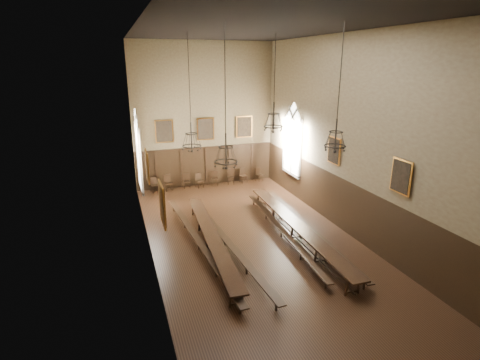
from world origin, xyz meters
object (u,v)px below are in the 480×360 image
bench_right_outer (307,229)px  chandelier_back_left (192,139)px  chair_2 (187,184)px  chair_3 (200,183)px  chair_4 (215,181)px  chair_5 (231,179)px  chandelier_front_left (226,152)px  chair_6 (243,178)px  table_left (212,242)px  bench_right_inner (281,232)px  chair_0 (154,187)px  chandelier_front_right (336,137)px  bench_left_outer (198,243)px  chandelier_back_right (273,121)px  chair_1 (168,186)px  bench_left_inner (224,241)px  chair_7 (259,177)px  table_right (296,231)px

bench_right_outer → chandelier_back_left: chandelier_back_left is taller
chair_2 → chair_3: chair_3 is taller
chair_4 → chair_5: (1.10, -0.04, 0.01)m
chandelier_front_left → chair_6: bearing=67.8°
chair_2 → chandelier_front_left: bearing=-87.4°
table_left → chair_3: size_ratio=9.56×
bench_right_inner → chair_6: 8.45m
chandelier_back_left → chandelier_front_left: same height
chair_4 → chair_0: bearing=-162.9°
bench_right_inner → chandelier_front_right: 5.87m
bench_left_outer → bench_right_inner: (3.89, -0.07, -0.03)m
chandelier_front_left → chandelier_front_right: (3.87, -0.49, 0.35)m
chandelier_back_right → chandelier_front_right: bearing=-90.5°
bench_right_inner → chair_6: size_ratio=9.63×
bench_right_inner → chair_1: (-3.93, 8.33, 0.04)m
bench_left_outer → bench_left_inner: bearing=-6.5°
chair_0 → chair_1: (0.87, -0.01, 0.02)m
table_left → chandelier_front_left: bearing=-91.3°
bench_right_outer → chair_3: (-3.22, 8.42, -0.00)m
table_left → bench_right_inner: 3.35m
bench_right_outer → chair_0: size_ratio=10.65×
chandelier_back_left → chandelier_back_right: (3.99, -0.36, 0.71)m
bench_left_outer → chandelier_back_left: 4.85m
bench_left_outer → chandelier_front_right: size_ratio=2.42×
chair_1 → chandelier_back_right: (4.45, -5.94, 4.72)m
bench_right_outer → chair_6: chair_6 is taller
bench_right_inner → chandelier_back_left: bearing=141.5°
chair_7 → chandelier_front_right: bearing=-118.2°
chandelier_front_left → bench_right_inner: bearing=37.4°
chair_2 → chair_3: (0.80, -0.14, 0.01)m
bench_left_inner → chair_0: size_ratio=11.04×
chair_3 → chair_4: 1.05m
chair_4 → chandelier_front_right: chandelier_front_right is taller
chair_2 → chandelier_back_left: chandelier_back_left is taller
chair_3 → chandelier_front_left: (-1.46, -10.90, 4.59)m
table_right → bench_right_outer: 0.79m
chair_0 → chair_7: (7.02, -0.01, -0.01)m
bench_left_outer → bench_left_inner: bench_left_inner is taller
table_right → bench_left_inner: bearing=173.9°
chair_6 → chandelier_front_right: bearing=-103.5°
bench_right_inner → chandelier_back_right: (0.52, 2.39, 4.75)m
bench_left_inner → chair_0: 8.64m
bench_left_inner → bench_right_inner: bearing=1.2°
bench_right_inner → chair_1: size_ratio=9.24×
chair_6 → chair_7: size_ratio=1.07×
chair_7 → chandelier_back_right: (-1.70, -5.94, 4.75)m
bench_right_inner → chair_7: chair_7 is taller
chandelier_front_right → chair_7: bearing=81.3°
bench_left_outer → chair_3: (1.95, 8.22, -0.01)m
bench_right_inner → chair_3: 8.52m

